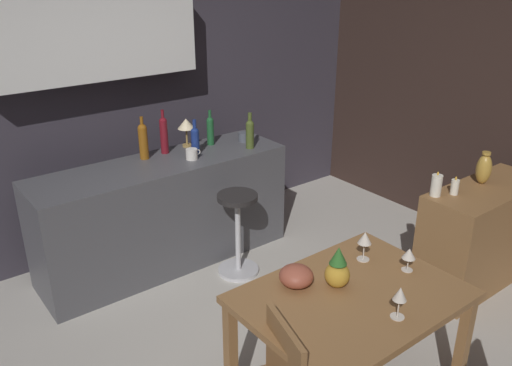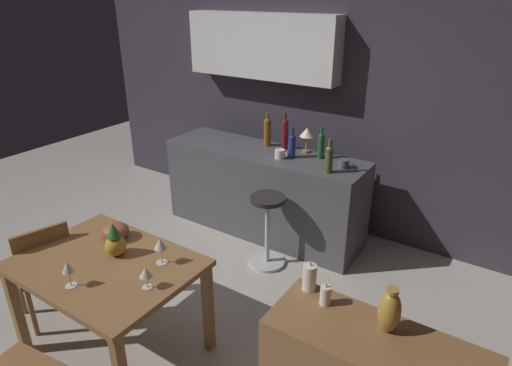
# 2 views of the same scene
# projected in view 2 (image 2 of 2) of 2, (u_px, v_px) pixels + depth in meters

# --- Properties ---
(ground_plane) EXTENTS (9.00, 9.00, 0.00)m
(ground_plane) POSITION_uv_depth(u_px,v_px,m) (163.00, 307.00, 3.56)
(ground_plane) COLOR #B7B2A8
(wall_kitchen_back) EXTENTS (5.20, 0.33, 2.60)m
(wall_kitchen_back) POSITION_uv_depth(u_px,v_px,m) (287.00, 89.00, 4.59)
(wall_kitchen_back) COLOR #38333D
(wall_kitchen_back) RESTS_ON ground_plane
(dining_table) EXTENTS (1.17, 0.86, 0.74)m
(dining_table) POSITION_uv_depth(u_px,v_px,m) (107.00, 274.00, 2.88)
(dining_table) COLOR olive
(dining_table) RESTS_ON ground_plane
(kitchen_counter) EXTENTS (2.10, 0.60, 0.90)m
(kitchen_counter) POSITION_uv_depth(u_px,v_px,m) (264.00, 192.00, 4.53)
(kitchen_counter) COLOR #4C4C51
(kitchen_counter) RESTS_ON ground_plane
(chair_near_window) EXTENTS (0.49, 0.49, 0.86)m
(chair_near_window) POSITION_uv_depth(u_px,v_px,m) (44.00, 267.00, 3.24)
(chair_near_window) COLOR olive
(chair_near_window) RESTS_ON ground_plane
(bar_stool) EXTENTS (0.34, 0.34, 0.70)m
(bar_stool) POSITION_uv_depth(u_px,v_px,m) (267.00, 229.00, 3.97)
(bar_stool) COLOR #262323
(bar_stool) RESTS_ON ground_plane
(wine_glass_left) EXTENTS (0.08, 0.08, 0.14)m
(wine_glass_left) POSITION_uv_depth(u_px,v_px,m) (146.00, 273.00, 2.57)
(wine_glass_left) COLOR silver
(wine_glass_left) RESTS_ON dining_table
(wine_glass_right) EXTENTS (0.08, 0.08, 0.18)m
(wine_glass_right) POSITION_uv_depth(u_px,v_px,m) (160.00, 245.00, 2.79)
(wine_glass_right) COLOR silver
(wine_glass_right) RESTS_ON dining_table
(wine_glass_center) EXTENTS (0.07, 0.07, 0.18)m
(wine_glass_center) POSITION_uv_depth(u_px,v_px,m) (68.00, 268.00, 2.57)
(wine_glass_center) COLOR silver
(wine_glass_center) RESTS_ON dining_table
(pineapple_centerpiece) EXTENTS (0.14, 0.14, 0.24)m
(pineapple_centerpiece) POSITION_uv_depth(u_px,v_px,m) (115.00, 242.00, 2.89)
(pineapple_centerpiece) COLOR gold
(pineapple_centerpiece) RESTS_ON dining_table
(fruit_bowl) EXTENTS (0.19, 0.19, 0.12)m
(fruit_bowl) POSITION_uv_depth(u_px,v_px,m) (115.00, 231.00, 3.10)
(fruit_bowl) COLOR #9E4C38
(fruit_bowl) RESTS_ON dining_table
(wine_bottle_green) EXTENTS (0.06, 0.06, 0.31)m
(wine_bottle_green) POSITION_uv_depth(u_px,v_px,m) (321.00, 144.00, 4.10)
(wine_bottle_green) COLOR #1E592D
(wine_bottle_green) RESTS_ON kitchen_counter
(wine_bottle_cobalt) EXTENTS (0.07, 0.07, 0.30)m
(wine_bottle_cobalt) POSITION_uv_depth(u_px,v_px,m) (292.00, 145.00, 4.12)
(wine_bottle_cobalt) COLOR navy
(wine_bottle_cobalt) RESTS_ON kitchen_counter
(wine_bottle_olive) EXTENTS (0.07, 0.07, 0.31)m
(wine_bottle_olive) POSITION_uv_depth(u_px,v_px,m) (329.00, 158.00, 3.78)
(wine_bottle_olive) COLOR #475623
(wine_bottle_olive) RESTS_ON kitchen_counter
(wine_bottle_amber) EXTENTS (0.07, 0.07, 0.35)m
(wine_bottle_amber) POSITION_uv_depth(u_px,v_px,m) (267.00, 131.00, 4.43)
(wine_bottle_amber) COLOR #8C5114
(wine_bottle_amber) RESTS_ON kitchen_counter
(wine_bottle_ruby) EXTENTS (0.07, 0.07, 0.37)m
(wine_bottle_ruby) POSITION_uv_depth(u_px,v_px,m) (285.00, 133.00, 4.34)
(wine_bottle_ruby) COLOR maroon
(wine_bottle_ruby) RESTS_ON kitchen_counter
(cup_white) EXTENTS (0.13, 0.09, 0.09)m
(cup_white) POSITION_uv_depth(u_px,v_px,m) (280.00, 154.00, 4.14)
(cup_white) COLOR white
(cup_white) RESTS_ON kitchen_counter
(cup_slate) EXTENTS (0.13, 0.09, 0.08)m
(cup_slate) POSITION_uv_depth(u_px,v_px,m) (344.00, 164.00, 3.92)
(cup_slate) COLOR #515660
(cup_slate) RESTS_ON kitchen_counter
(counter_lamp) EXTENTS (0.15, 0.15, 0.25)m
(counter_lamp) POSITION_uv_depth(u_px,v_px,m) (307.00, 134.00, 4.24)
(counter_lamp) COLOR #A58447
(counter_lamp) RESTS_ON kitchen_counter
(pillar_candle_tall) EXTENTS (0.06, 0.06, 0.14)m
(pillar_candle_tall) POSITION_uv_depth(u_px,v_px,m) (325.00, 295.00, 2.33)
(pillar_candle_tall) COLOR white
(pillar_candle_tall) RESTS_ON sideboard_cabinet
(pillar_candle_short) EXTENTS (0.08, 0.08, 0.19)m
(pillar_candle_short) POSITION_uv_depth(u_px,v_px,m) (310.00, 277.00, 2.44)
(pillar_candle_short) COLOR white
(pillar_candle_short) RESTS_ON sideboard_cabinet
(vase_brass) EXTENTS (0.11, 0.11, 0.25)m
(vase_brass) POSITION_uv_depth(u_px,v_px,m) (389.00, 311.00, 2.12)
(vase_brass) COLOR #B78C38
(vase_brass) RESTS_ON sideboard_cabinet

